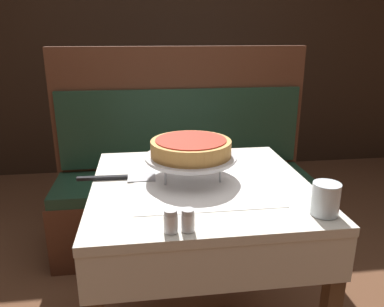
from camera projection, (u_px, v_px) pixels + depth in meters
name	position (u px, v px, depth m)	size (l,w,h in m)	color
dining_table_front	(200.00, 209.00, 1.42)	(0.80, 0.80, 0.75)	beige
dining_table_rear	(208.00, 115.00, 3.05)	(0.74, 0.74, 0.75)	#194799
booth_bench	(184.00, 191.00, 2.30)	(1.54, 0.47, 1.20)	#4C2819
back_wall_panel	(163.00, 41.00, 3.35)	(6.00, 0.04, 2.40)	black
pizza_pan_stand	(191.00, 158.00, 1.40)	(0.35, 0.35, 0.09)	#ADADB2
deep_dish_pizza	(191.00, 147.00, 1.39)	(0.30, 0.30, 0.06)	#C68E47
pizza_server	(120.00, 178.00, 1.42)	(0.29, 0.09, 0.01)	#BCBCC1
water_glass_near	(326.00, 199.00, 1.13)	(0.08, 0.08, 0.10)	silver
salt_shaker	(171.00, 221.00, 1.03)	(0.04, 0.04, 0.07)	silver
pepper_shaker	(188.00, 220.00, 1.04)	(0.04, 0.04, 0.06)	silver
condiment_caddy	(197.00, 98.00, 2.91)	(0.11, 0.11, 0.17)	black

